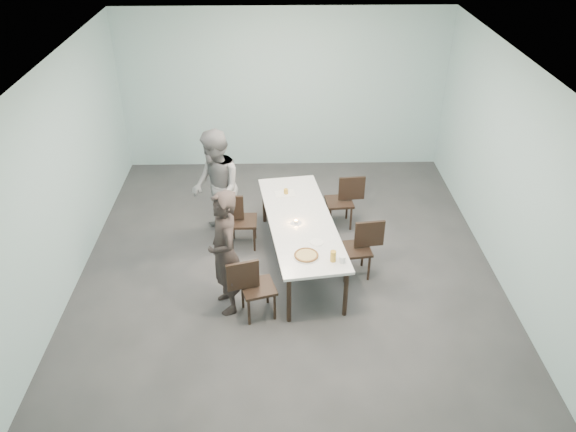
{
  "coord_description": "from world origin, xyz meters",
  "views": [
    {
      "loc": [
        -0.15,
        -6.5,
        5.03
      ],
      "look_at": [
        0.0,
        -0.07,
        1.0
      ],
      "focal_mm": 35.0,
      "sensor_mm": 36.0,
      "label": 1
    }
  ],
  "objects_px": {
    "chair_near_right": "(361,245)",
    "tealight": "(296,222)",
    "chair_near_left": "(252,284)",
    "diner_near": "(225,253)",
    "water_tumbler": "(342,259)",
    "beer_glass": "(333,256)",
    "diner_far": "(216,188)",
    "table": "(300,223)",
    "pizza": "(306,255)",
    "chair_far_right": "(344,198)",
    "side_plate": "(317,242)",
    "amber_tumbler": "(286,191)",
    "chair_far_left": "(237,217)"
  },
  "relations": [
    {
      "from": "tealight",
      "to": "diner_far",
      "type": "bearing_deg",
      "value": 147.64
    },
    {
      "from": "water_tumbler",
      "to": "tealight",
      "type": "bearing_deg",
      "value": 120.69
    },
    {
      "from": "water_tumbler",
      "to": "beer_glass",
      "type": "bearing_deg",
      "value": 165.97
    },
    {
      "from": "pizza",
      "to": "diner_far",
      "type": "bearing_deg",
      "value": 129.7
    },
    {
      "from": "pizza",
      "to": "side_plate",
      "type": "relative_size",
      "value": 1.89
    },
    {
      "from": "diner_near",
      "to": "water_tumbler",
      "type": "bearing_deg",
      "value": 68.68
    },
    {
      "from": "chair_near_left",
      "to": "chair_near_right",
      "type": "relative_size",
      "value": 1.0
    },
    {
      "from": "chair_near_left",
      "to": "side_plate",
      "type": "xyz_separation_m",
      "value": [
        0.86,
        0.56,
        0.25
      ]
    },
    {
      "from": "chair_near_right",
      "to": "pizza",
      "type": "relative_size",
      "value": 2.56
    },
    {
      "from": "pizza",
      "to": "water_tumbler",
      "type": "height_order",
      "value": "water_tumbler"
    },
    {
      "from": "table",
      "to": "diner_near",
      "type": "height_order",
      "value": "diner_near"
    },
    {
      "from": "table",
      "to": "diner_near",
      "type": "xyz_separation_m",
      "value": [
        -1.0,
        -0.95,
        0.18
      ]
    },
    {
      "from": "chair_near_right",
      "to": "tealight",
      "type": "distance_m",
      "value": 0.97
    },
    {
      "from": "water_tumbler",
      "to": "pizza",
      "type": "bearing_deg",
      "value": 163.43
    },
    {
      "from": "tealight",
      "to": "water_tumbler",
      "type": "bearing_deg",
      "value": -59.31
    },
    {
      "from": "tealight",
      "to": "amber_tumbler",
      "type": "height_order",
      "value": "amber_tumbler"
    },
    {
      "from": "chair_far_right",
      "to": "pizza",
      "type": "bearing_deg",
      "value": 64.66
    },
    {
      "from": "chair_far_right",
      "to": "water_tumbler",
      "type": "xyz_separation_m",
      "value": [
        -0.27,
        -2.05,
        0.29
      ]
    },
    {
      "from": "chair_far_left",
      "to": "amber_tumbler",
      "type": "xyz_separation_m",
      "value": [
        0.74,
        0.26,
        0.29
      ]
    },
    {
      "from": "beer_glass",
      "to": "chair_far_right",
      "type": "bearing_deg",
      "value": 79.3
    },
    {
      "from": "chair_near_right",
      "to": "diner_near",
      "type": "bearing_deg",
      "value": 12.71
    },
    {
      "from": "amber_tumbler",
      "to": "water_tumbler",
      "type": "bearing_deg",
      "value": -69.02
    },
    {
      "from": "chair_far_left",
      "to": "diner_far",
      "type": "distance_m",
      "value": 0.54
    },
    {
      "from": "table",
      "to": "chair_near_left",
      "type": "relative_size",
      "value": 3.1
    },
    {
      "from": "chair_near_right",
      "to": "water_tumbler",
      "type": "bearing_deg",
      "value": 56.79
    },
    {
      "from": "chair_near_left",
      "to": "diner_near",
      "type": "relative_size",
      "value": 0.5
    },
    {
      "from": "diner_near",
      "to": "pizza",
      "type": "distance_m",
      "value": 1.04
    },
    {
      "from": "diner_near",
      "to": "beer_glass",
      "type": "bearing_deg",
      "value": 69.66
    },
    {
      "from": "table",
      "to": "side_plate",
      "type": "xyz_separation_m",
      "value": [
        0.19,
        -0.57,
        0.06
      ]
    },
    {
      "from": "chair_far_right",
      "to": "diner_near",
      "type": "relative_size",
      "value": 0.5
    },
    {
      "from": "chair_near_right",
      "to": "water_tumbler",
      "type": "xyz_separation_m",
      "value": [
        -0.36,
        -0.74,
        0.29
      ]
    },
    {
      "from": "chair_near_left",
      "to": "tealight",
      "type": "relative_size",
      "value": 15.54
    },
    {
      "from": "diner_near",
      "to": "diner_far",
      "type": "bearing_deg",
      "value": 169.82
    },
    {
      "from": "chair_far_right",
      "to": "beer_glass",
      "type": "relative_size",
      "value": 5.8
    },
    {
      "from": "diner_near",
      "to": "pizza",
      "type": "bearing_deg",
      "value": 74.92
    },
    {
      "from": "pizza",
      "to": "beer_glass",
      "type": "distance_m",
      "value": 0.35
    },
    {
      "from": "chair_far_right",
      "to": "tealight",
      "type": "relative_size",
      "value": 15.54
    },
    {
      "from": "diner_near",
      "to": "chair_far_left",
      "type": "bearing_deg",
      "value": 158.56
    },
    {
      "from": "beer_glass",
      "to": "side_plate",
      "type": "bearing_deg",
      "value": 113.03
    },
    {
      "from": "diner_near",
      "to": "chair_near_left",
      "type": "bearing_deg",
      "value": 43.12
    },
    {
      "from": "chair_near_left",
      "to": "amber_tumbler",
      "type": "height_order",
      "value": "chair_near_left"
    },
    {
      "from": "diner_far",
      "to": "diner_near",
      "type": "bearing_deg",
      "value": -7.72
    },
    {
      "from": "chair_near_right",
      "to": "diner_far",
      "type": "xyz_separation_m",
      "value": [
        -2.09,
        0.94,
        0.41
      ]
    },
    {
      "from": "diner_far",
      "to": "beer_glass",
      "type": "bearing_deg",
      "value": 28.15
    },
    {
      "from": "pizza",
      "to": "tealight",
      "type": "xyz_separation_m",
      "value": [
        -0.1,
        0.8,
        0.0
      ]
    },
    {
      "from": "diner_near",
      "to": "diner_far",
      "type": "xyz_separation_m",
      "value": [
        -0.24,
        1.61,
        0.04
      ]
    },
    {
      "from": "chair_far_left",
      "to": "amber_tumbler",
      "type": "relative_size",
      "value": 10.88
    },
    {
      "from": "chair_near_right",
      "to": "tealight",
      "type": "relative_size",
      "value": 15.54
    },
    {
      "from": "chair_far_left",
      "to": "pizza",
      "type": "bearing_deg",
      "value": -54.67
    },
    {
      "from": "chair_far_right",
      "to": "diner_far",
      "type": "distance_m",
      "value": 2.07
    }
  ]
}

